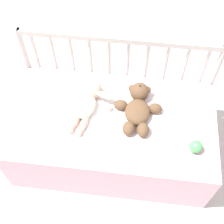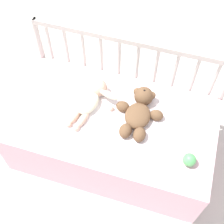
% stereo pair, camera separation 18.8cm
% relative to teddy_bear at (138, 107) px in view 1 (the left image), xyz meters
% --- Properties ---
extents(ground_plane, '(12.00, 12.00, 0.00)m').
position_rel_teddy_bear_xyz_m(ground_plane, '(-0.15, -0.08, -0.47)').
color(ground_plane, silver).
extents(crib_mattress, '(1.29, 0.70, 0.42)m').
position_rel_teddy_bear_xyz_m(crib_mattress, '(-0.15, -0.08, -0.26)').
color(crib_mattress, '#EDB7C6').
rests_on(crib_mattress, ground_plane).
extents(crib_rail, '(1.29, 0.04, 0.75)m').
position_rel_teddy_bear_xyz_m(crib_rail, '(-0.15, 0.29, 0.07)').
color(crib_rail, beige).
rests_on(crib_rail, ground_plane).
extents(blanket, '(0.80, 0.50, 0.01)m').
position_rel_teddy_bear_xyz_m(blanket, '(-0.17, -0.03, -0.04)').
color(blanket, white).
rests_on(blanket, crib_mattress).
extents(teddy_bear, '(0.30, 0.37, 0.12)m').
position_rel_teddy_bear_xyz_m(teddy_bear, '(0.00, 0.00, 0.00)').
color(teddy_bear, brown).
rests_on(teddy_bear, crib_mattress).
extents(baby, '(0.34, 0.38, 0.11)m').
position_rel_teddy_bear_xyz_m(baby, '(-0.31, -0.00, -0.00)').
color(baby, '#EAEACC').
rests_on(baby, crib_mattress).
extents(toy_ball, '(0.08, 0.08, 0.08)m').
position_rel_teddy_bear_xyz_m(toy_ball, '(0.35, -0.23, -0.01)').
color(toy_ball, '#59BF66').
rests_on(toy_ball, crib_mattress).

